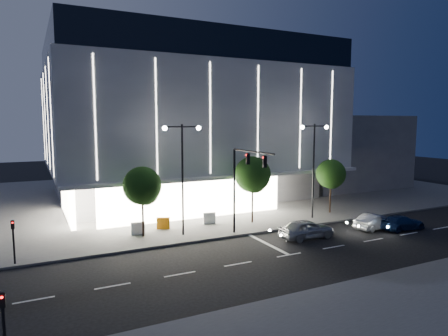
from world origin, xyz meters
name	(u,v)px	position (x,y,z in m)	size (l,w,h in m)	color
ground	(253,253)	(0.00, 0.00, 0.00)	(160.00, 160.00, 0.00)	black
sidewalk_museum	(193,193)	(5.00, 24.00, 0.07)	(70.00, 40.00, 0.15)	#474747
museum	(182,121)	(2.98, 22.31, 9.27)	(30.00, 25.80, 18.00)	#4C4C51
annex_building	(322,150)	(26.00, 24.00, 5.00)	(16.00, 20.00, 10.00)	#4C4C51
traffic_mast	(243,176)	(1.00, 3.34, 5.03)	(0.33, 5.89, 7.07)	black
street_lamp_west	(182,163)	(-3.00, 6.00, 5.96)	(3.16, 0.36, 9.00)	black
street_lamp_east	(314,157)	(10.00, 6.00, 5.96)	(3.16, 0.36, 9.00)	black
ped_signal_far	(13,237)	(-15.00, 4.50, 1.89)	(0.22, 0.24, 3.00)	black
ped_signal_near	(4,321)	(-15.00, -7.50, 1.89)	(0.22, 0.24, 3.00)	black
tree_left	(142,188)	(-5.97, 7.02, 4.03)	(3.02, 3.02, 5.72)	black
tree_mid	(253,176)	(4.03, 7.02, 4.33)	(3.25, 3.25, 6.15)	black
tree_right	(331,176)	(13.03, 7.02, 3.88)	(2.91, 2.91, 5.51)	black
car_lead	(306,229)	(5.56, 1.17, 0.77)	(1.82, 4.52, 1.54)	#A2A5A9
car_second	(375,221)	(12.60, 0.81, 0.67)	(1.42, 4.07, 1.34)	#B9BDC1
car_third	(402,223)	(14.50, -0.33, 0.62)	(1.72, 4.24, 1.23)	navy
barrier_b	(138,228)	(-6.25, 7.69, 0.65)	(1.10, 0.25, 1.00)	white
barrier_c	(163,223)	(-3.92, 8.35, 0.65)	(1.10, 0.25, 1.00)	orange
barrier_d	(209,218)	(0.32, 8.28, 0.65)	(1.10, 0.25, 1.00)	white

